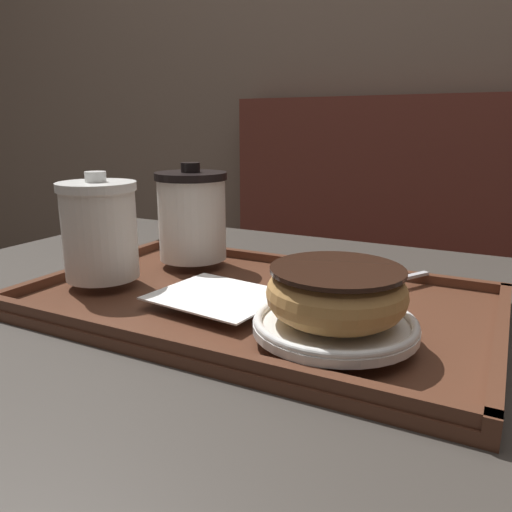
{
  "coord_description": "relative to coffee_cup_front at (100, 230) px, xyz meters",
  "views": [
    {
      "loc": [
        0.27,
        -0.48,
        0.92
      ],
      "look_at": [
        0.02,
        0.0,
        0.77
      ],
      "focal_mm": 35.0,
      "sensor_mm": 36.0,
      "label": 1
    }
  ],
  "objects": [
    {
      "name": "plate_with_chocolate_donut",
      "position": [
        0.31,
        -0.03,
        -0.05
      ],
      "size": [
        0.15,
        0.15,
        0.01
      ],
      "color": "white",
      "rests_on": "serving_tray"
    },
    {
      "name": "donut_chocolate_glazed",
      "position": [
        0.31,
        -0.03,
        -0.02
      ],
      "size": [
        0.13,
        0.13,
        0.05
      ],
      "color": "tan",
      "rests_on": "plate_with_chocolate_donut"
    },
    {
      "name": "coffee_cup_front",
      "position": [
        0.0,
        0.0,
        0.0
      ],
      "size": [
        0.09,
        0.09,
        0.13
      ],
      "color": "white",
      "rests_on": "serving_tray"
    },
    {
      "name": "wall_behind",
      "position": [
        0.17,
        1.14,
        0.41
      ],
      "size": [
        8.0,
        0.05,
        2.4
      ],
      "color": "#7A6656",
      "rests_on": "ground_plane"
    },
    {
      "name": "napkin_paper",
      "position": [
        0.17,
        0.0,
        -0.06
      ],
      "size": [
        0.15,
        0.13,
        0.0
      ],
      "rotation": [
        0.0,
        0.0,
        -0.12
      ],
      "color": "white",
      "rests_on": "serving_tray"
    },
    {
      "name": "spoon",
      "position": [
        0.3,
        0.11,
        -0.06
      ],
      "size": [
        0.09,
        0.13,
        0.01
      ],
      "rotation": [
        0.0,
        0.0,
        4.17
      ],
      "color": "silver",
      "rests_on": "serving_tray"
    },
    {
      "name": "coffee_cup_rear",
      "position": [
        0.05,
        0.13,
        0.0
      ],
      "size": [
        0.1,
        0.1,
        0.13
      ],
      "color": "white",
      "rests_on": "serving_tray"
    },
    {
      "name": "cafe_table",
      "position": [
        0.17,
        0.04,
        -0.24
      ],
      "size": [
        1.02,
        0.8,
        0.71
      ],
      "color": "#38332D",
      "rests_on": "ground_plane"
    },
    {
      "name": "serving_tray",
      "position": [
        0.19,
        0.04,
        -0.08
      ],
      "size": [
        0.53,
        0.32,
        0.02
      ],
      "color": "#512D1E",
      "rests_on": "cafe_table"
    },
    {
      "name": "booth_bench",
      "position": [
        0.22,
        0.91,
        -0.48
      ],
      "size": [
        1.19,
        0.44,
        1.0
      ],
      "color": "brown",
      "rests_on": "ground_plane"
    }
  ]
}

